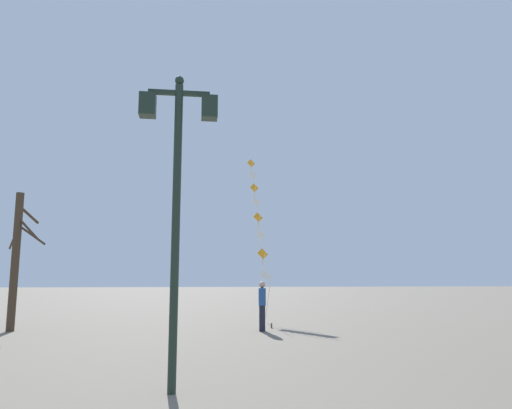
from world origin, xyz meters
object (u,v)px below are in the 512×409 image
object	(u,v)px
kite_train	(258,217)
twin_lantern_lamp_post	(177,169)
kite_flyer	(262,305)
bare_tree	(16,258)

from	to	relation	value
kite_train	twin_lantern_lamp_post	bearing A→B (deg)	-102.84
twin_lantern_lamp_post	kite_flyer	size ratio (longest dim) A/B	3.13
twin_lantern_lamp_post	kite_train	distance (m)	15.59
kite_flyer	bare_tree	xyz separation A→B (m)	(-8.65, 1.05, 1.63)
bare_tree	kite_flyer	bearing A→B (deg)	-6.89
kite_flyer	bare_tree	distance (m)	8.87
twin_lantern_lamp_post	kite_flyer	xyz separation A→B (m)	(2.74, 8.82, -2.78)
kite_train	kite_flyer	distance (m)	7.48
twin_lantern_lamp_post	kite_train	size ratio (longest dim) A/B	0.55
twin_lantern_lamp_post	kite_flyer	distance (m)	9.65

